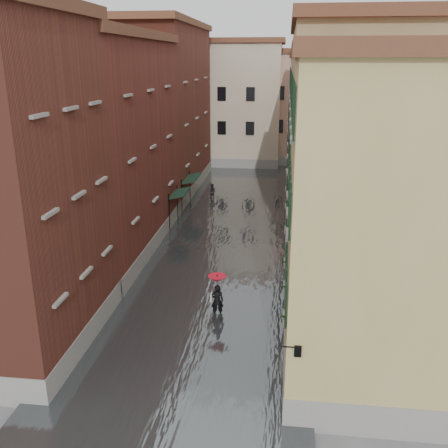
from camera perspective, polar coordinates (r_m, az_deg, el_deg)
The scene contains 16 objects.
ground at distance 22.85m, azimuth -3.41°, elevation -11.79°, with size 120.00×120.00×0.00m, color #5C5C5E.
floodwater at distance 34.55m, azimuth 0.41°, elevation -0.84°, with size 10.00×60.00×0.20m, color #454A4D.
building_left_near at distance 21.04m, azimuth -23.93°, elevation 3.11°, with size 6.00×8.00×13.00m, color brown.
building_left_mid at distance 30.81m, azimuth -13.63°, elevation 8.11°, with size 6.00×14.00×12.50m, color maroon.
building_left_far at distance 44.93m, azimuth -7.02°, elevation 12.54°, with size 6.00×16.00×14.00m, color brown.
building_right_near at distance 18.62m, azimuth 16.78°, elevation -0.32°, with size 6.00×8.00×11.50m, color tan.
building_right_mid at distance 29.03m, azimuth 13.50°, elevation 8.02°, with size 6.00×14.00×13.00m, color #96845B.
building_right_far at distance 43.91m, azimuth 11.40°, elevation 10.54°, with size 6.00×16.00×11.50m, color tan.
building_end_cream at distance 58.01m, azimuth 0.31°, elevation 13.46°, with size 12.00×9.00×13.00m, color #B1A18D.
building_end_pink at distance 59.70m, azimuth 9.38°, elevation 12.89°, with size 10.00×9.00×12.00m, color tan.
awning_near at distance 35.12m, azimuth -5.11°, elevation 3.43°, with size 1.09×2.72×2.80m.
awning_far at distance 39.45m, azimuth -3.74°, elevation 5.16°, with size 1.09×3.42×2.80m.
wall_lantern at distance 15.87m, azimuth 8.36°, elevation -14.07°, with size 0.71×0.22×0.35m.
window_planters at distance 18.96m, azimuth 7.60°, elevation -6.62°, with size 0.59×5.57×0.84m.
pedestrian_main at distance 23.20m, azimuth -0.79°, elevation -7.86°, with size 0.87×0.87×2.06m.
pedestrian_far at distance 42.45m, azimuth -1.34°, elevation 3.68°, with size 0.68×0.53×1.41m, color black.
Camera 1 is at (3.72, -19.41, 11.47)m, focal length 40.00 mm.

